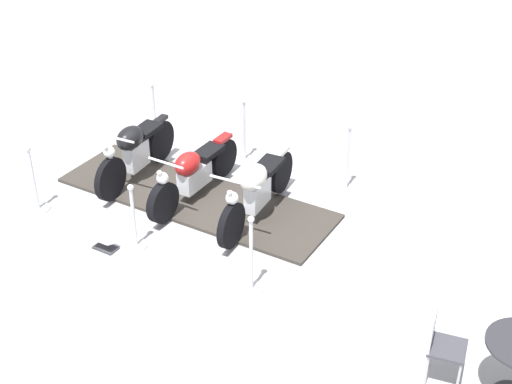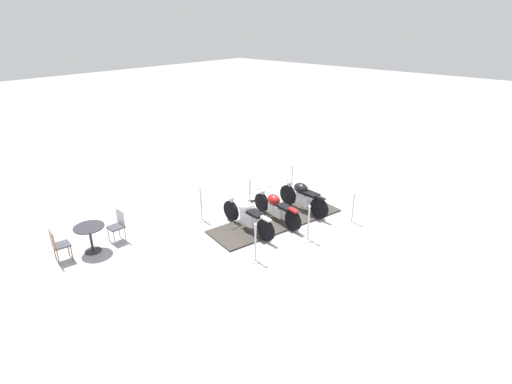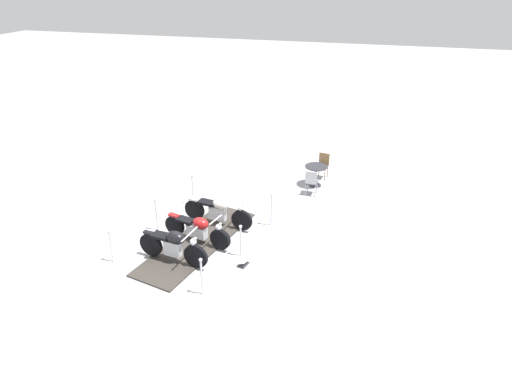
% 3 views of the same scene
% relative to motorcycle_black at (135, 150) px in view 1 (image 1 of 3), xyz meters
% --- Properties ---
extents(ground_plane, '(80.00, 80.00, 0.00)m').
position_rel_motorcycle_black_xyz_m(ground_plane, '(1.10, -0.20, -0.58)').
color(ground_plane, '#B2B2B7').
extents(display_platform, '(4.63, 2.32, 0.05)m').
position_rel_motorcycle_black_xyz_m(display_platform, '(1.10, -0.20, -0.56)').
color(display_platform, '#38332D').
rests_on(display_platform, ground_plane).
extents(motorcycle_black, '(0.79, 2.10, 1.01)m').
position_rel_motorcycle_black_xyz_m(motorcycle_black, '(0.00, 0.00, 0.00)').
color(motorcycle_black, black).
rests_on(motorcycle_black, display_platform).
extents(motorcycle_maroon, '(0.76, 2.19, 0.92)m').
position_rel_motorcycle_black_xyz_m(motorcycle_maroon, '(1.09, -0.24, -0.09)').
color(motorcycle_maroon, black).
rests_on(motorcycle_maroon, display_platform).
extents(motorcycle_cream, '(0.77, 2.30, 0.98)m').
position_rel_motorcycle_black_xyz_m(motorcycle_cream, '(2.18, -0.48, -0.02)').
color(motorcycle_cream, black).
rests_on(motorcycle_cream, display_platform).
extents(stanchion_right_mid, '(0.32, 0.32, 1.01)m').
position_rel_motorcycle_black_xyz_m(stanchion_right_mid, '(0.78, -1.63, -0.25)').
color(stanchion_right_mid, silver).
rests_on(stanchion_right_mid, ground_plane).
extents(stanchion_left_rear, '(0.31, 0.31, 1.14)m').
position_rel_motorcycle_black_xyz_m(stanchion_left_rear, '(3.25, 0.82, -0.19)').
color(stanchion_left_rear, silver).
rests_on(stanchion_left_rear, ground_plane).
extents(stanchion_left_front, '(0.28, 0.28, 1.02)m').
position_rel_motorcycle_black_xyz_m(stanchion_left_front, '(-0.43, 1.63, -0.22)').
color(stanchion_left_front, silver).
rests_on(stanchion_left_front, ground_plane).
extents(stanchion_left_mid, '(0.32, 0.32, 1.13)m').
position_rel_motorcycle_black_xyz_m(stanchion_left_mid, '(1.41, 1.22, -0.21)').
color(stanchion_left_mid, silver).
rests_on(stanchion_left_mid, ground_plane).
extents(stanchion_right_front, '(0.35, 0.35, 1.09)m').
position_rel_motorcycle_black_xyz_m(stanchion_right_front, '(-1.06, -1.23, -0.25)').
color(stanchion_right_front, silver).
rests_on(stanchion_right_front, ground_plane).
extents(stanchion_right_rear, '(0.33, 0.33, 1.14)m').
position_rel_motorcycle_black_xyz_m(stanchion_right_rear, '(2.63, -2.03, -0.22)').
color(stanchion_right_rear, silver).
rests_on(stanchion_right_rear, ground_plane).
extents(info_placard, '(0.38, 0.30, 0.19)m').
position_rel_motorcycle_black_xyz_m(info_placard, '(0.40, -1.82, -0.52)').
color(info_placard, '#333338').
rests_on(info_placard, ground_plane).
extents(cafe_chair_across_table, '(0.41, 0.41, 0.95)m').
position_rel_motorcycle_black_xyz_m(cafe_chair_across_table, '(5.06, -2.86, -0.04)').
color(cafe_chair_across_table, '#B7B7BC').
rests_on(cafe_chair_across_table, ground_plane).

